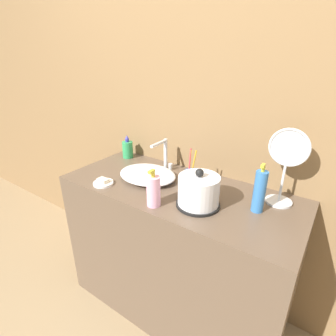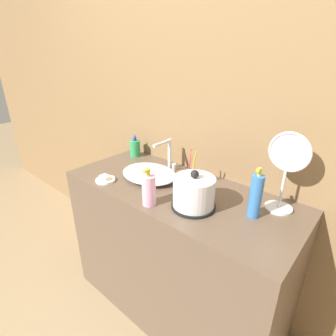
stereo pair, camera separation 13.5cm
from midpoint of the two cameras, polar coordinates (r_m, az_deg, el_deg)
ground_plane at (r=1.79m, az=-6.53°, el=-32.63°), size 12.00×12.00×0.00m
wall_back at (r=1.46m, az=5.93°, el=16.31°), size 6.00×0.04×2.60m
vanity_counter at (r=1.61m, az=-0.72°, el=-17.80°), size 1.26×0.54×0.84m
sink_basin at (r=1.46m, az=-7.12°, el=-1.44°), size 0.33×0.26×0.06m
faucet at (r=1.54m, az=-3.30°, el=3.19°), size 0.06×0.15×0.19m
electric_kettle at (r=1.19m, az=3.43°, el=-5.38°), size 0.20×0.20×0.18m
toothbrush_cup at (r=1.36m, az=2.35°, el=-2.32°), size 0.08×0.08×0.21m
lotion_bottle at (r=1.19m, az=-6.46°, el=-5.05°), size 0.06×0.06×0.18m
shampoo_bottle at (r=1.18m, az=16.24°, el=-4.97°), size 0.05×0.05×0.23m
mouthwash_bottle at (r=1.78m, az=-10.95°, el=4.04°), size 0.07×0.07×0.15m
soap_dish at (r=1.46m, az=-16.53°, el=-3.09°), size 0.11×0.11×0.03m
vanity_mirror at (r=1.24m, az=21.53°, el=1.00°), size 0.17×0.12×0.36m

